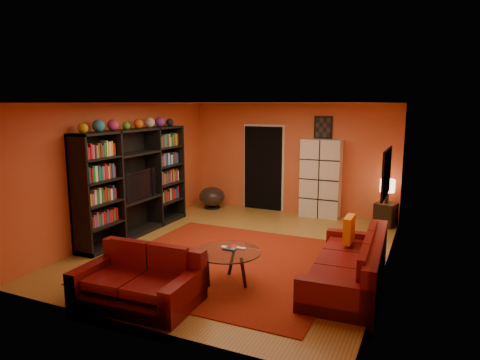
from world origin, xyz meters
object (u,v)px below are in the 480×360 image
at_px(entertainment_unit, 135,182).
at_px(coffee_table, 228,254).
at_px(sofa, 353,266).
at_px(side_table, 386,214).
at_px(storage_cabinet, 321,179).
at_px(table_lamp, 387,186).
at_px(tv, 135,185).
at_px(bowl_chair, 212,197).
at_px(loveseat, 141,280).

bearing_deg(entertainment_unit, coffee_table, -27.89).
xyz_separation_m(sofa, side_table, (0.11, 3.36, -0.03)).
bearing_deg(storage_cabinet, table_lamp, -7.43).
height_order(tv, table_lamp, tv).
bearing_deg(side_table, bowl_chair, -178.17).
xyz_separation_m(coffee_table, table_lamp, (1.77, 4.08, 0.42)).
distance_m(entertainment_unit, tv, 0.10).
distance_m(loveseat, storage_cabinet, 5.37).
height_order(loveseat, bowl_chair, loveseat).
bearing_deg(entertainment_unit, table_lamp, 30.13).
distance_m(loveseat, table_lamp, 5.69).
distance_m(coffee_table, table_lamp, 4.47).
relative_size(sofa, table_lamp, 4.71).
bearing_deg(sofa, coffee_table, -159.17).
xyz_separation_m(loveseat, side_table, (2.58, 5.04, -0.03)).
height_order(coffee_table, storage_cabinet, storage_cabinet).
relative_size(entertainment_unit, table_lamp, 5.85).
bearing_deg(table_lamp, side_table, 0.00).
distance_m(bowl_chair, table_lamp, 4.18).
distance_m(tv, bowl_chair, 2.69).
bearing_deg(table_lamp, bowl_chair, -178.17).
height_order(coffee_table, bowl_chair, bowl_chair).
height_order(tv, coffee_table, tv).
bearing_deg(table_lamp, tv, -148.89).
height_order(storage_cabinet, bowl_chair, storage_cabinet).
distance_m(entertainment_unit, side_table, 5.29).
bearing_deg(loveseat, coffee_table, -42.33).
xyz_separation_m(side_table, table_lamp, (0.00, 0.00, 0.61)).
bearing_deg(storage_cabinet, side_table, -7.43).
xyz_separation_m(entertainment_unit, coffee_table, (2.75, -1.46, -0.61)).
bearing_deg(loveseat, entertainment_unit, 36.62).
bearing_deg(tv, coffee_table, -117.10).
height_order(loveseat, storage_cabinet, storage_cabinet).
xyz_separation_m(bowl_chair, table_lamp, (4.14, 0.13, 0.58)).
xyz_separation_m(entertainment_unit, bowl_chair, (0.39, 2.49, -0.77)).
bearing_deg(coffee_table, side_table, 66.51).
height_order(loveseat, coffee_table, loveseat).
distance_m(tv, side_table, 5.28).
xyz_separation_m(sofa, storage_cabinet, (-1.36, 3.53, 0.61)).
xyz_separation_m(tv, storage_cabinet, (3.00, 2.87, -0.12)).
height_order(entertainment_unit, sofa, entertainment_unit).
height_order(entertainment_unit, loveseat, entertainment_unit).
bearing_deg(tv, bowl_chair, -7.48).
relative_size(bowl_chair, table_lamp, 1.26).
bearing_deg(table_lamp, storage_cabinet, 173.26).
bearing_deg(coffee_table, entertainment_unit, 152.11).
xyz_separation_m(coffee_table, storage_cabinet, (0.30, 4.26, 0.45)).
height_order(entertainment_unit, bowl_chair, entertainment_unit).
distance_m(tv, storage_cabinet, 4.16).
height_order(storage_cabinet, side_table, storage_cabinet).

